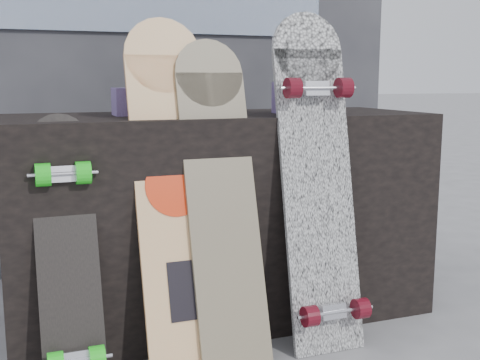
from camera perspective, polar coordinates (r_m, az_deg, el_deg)
name	(u,v)px	position (r m, az deg, el deg)	size (l,w,h in m)	color
vendor_table	(220,216)	(2.36, -1.88, -3.45)	(1.60, 0.60, 0.80)	black
booth	(165,45)	(3.12, -7.10, 12.62)	(2.40, 0.22, 2.20)	#323237
merch_box_purple	(139,102)	(2.25, -9.60, 7.35)	(0.18, 0.12, 0.10)	#4E2F61
merch_box_small	(295,98)	(2.34, 5.28, 7.77)	(0.14, 0.14, 0.12)	#4E2F61
merch_box_flat	(184,105)	(2.37, -5.32, 7.07)	(0.22, 0.10, 0.06)	#D1B78C
longboard_geisha	(174,181)	(1.97, -6.25, -0.13)	(0.26, 0.36, 1.14)	beige
longboard_celtic	(221,190)	(1.99, -1.85, -0.97)	(0.24, 0.34, 1.07)	tan
longboard_cascadia	(318,174)	(2.10, 7.38, 0.53)	(0.26, 0.32, 1.17)	white
skateboard_dark	(68,249)	(1.91, -16.04, -6.28)	(0.19, 0.32, 0.83)	black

